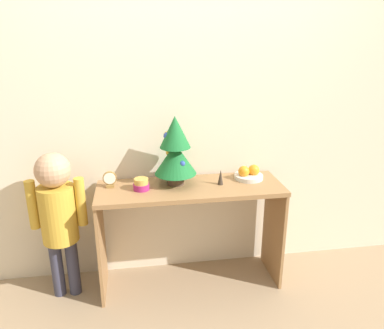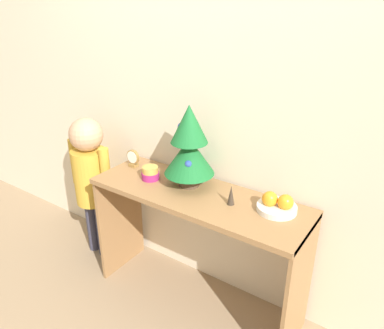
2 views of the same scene
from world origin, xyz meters
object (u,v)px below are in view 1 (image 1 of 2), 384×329
Objects in this scene: child_figure at (58,210)px; singing_bowl at (141,184)px; mini_tree at (175,150)px; desk_clock at (110,180)px; figurine at (221,177)px; fruit_bowl at (249,174)px.

singing_bowl is at bearing -0.59° from child_figure.
mini_tree is 0.47m from desk_clock.
mini_tree is 0.35m from figurine.
mini_tree reaches higher than figurine.
singing_bowl is 0.22m from desk_clock.
fruit_bowl is 0.20× the size of child_figure.
desk_clock reaches higher than figurine.
fruit_bowl reaches higher than singing_bowl.
figurine is at bearing 0.95° from singing_bowl.
desk_clock is 0.73m from figurine.
figurine is (-0.22, -0.07, 0.02)m from fruit_bowl.
fruit_bowl is (0.52, 0.02, -0.20)m from mini_tree.
fruit_bowl is at bearing 2.08° from mini_tree.
fruit_bowl is at bearing 18.67° from figurine.
singing_bowl is at bearing -173.68° from fruit_bowl.
mini_tree reaches higher than child_figure.
fruit_bowl is 1.30m from child_figure.
child_figure reaches higher than figurine.
singing_bowl is 0.53m from figurine.
child_figure is at bearing -176.56° from fruit_bowl.
desk_clock is at bearing 160.17° from singing_bowl.
figurine reaches higher than fruit_bowl.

